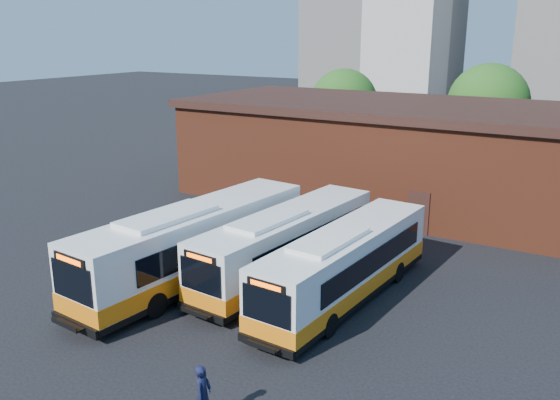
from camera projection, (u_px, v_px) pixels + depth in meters
The scene contains 8 objects.
ground at pixel (222, 323), 22.62m from camera, with size 220.00×220.00×0.00m, color black.
bus_midwest at pixel (195, 247), 26.05m from camera, with size 3.86×13.12×3.53m.
bus_mideast at pixel (287, 246), 26.60m from camera, with size 3.39×11.78×3.17m.
bus_east at pixel (345, 267), 24.28m from camera, with size 3.10×11.55×3.11m.
transit_worker at pixel (203, 394), 16.64m from camera, with size 0.65×0.43×1.79m, color black.
depot_building at pixel (405, 152), 38.23m from camera, with size 28.60×12.60×6.40m.
tree_west at pixel (344, 103), 52.70m from camera, with size 6.00×6.00×7.65m.
tree_mid at pixel (488, 104), 48.29m from camera, with size 6.56×6.56×8.36m.
Camera 1 is at (12.42, -16.43, 10.71)m, focal length 38.00 mm.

